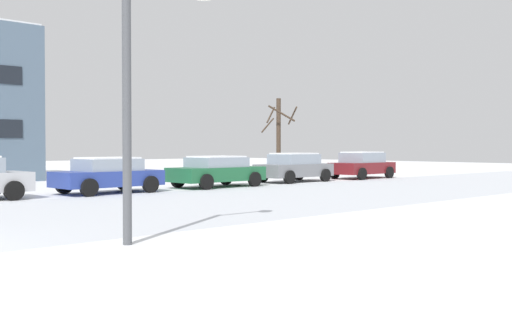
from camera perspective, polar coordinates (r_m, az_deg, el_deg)
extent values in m
cylinder|color=#4C4F54|center=(10.83, -12.28, 5.42)|extent=(0.16, 0.16, 5.07)
cylinder|color=black|center=(20.83, -22.19, -2.74)|extent=(0.65, 0.25, 0.64)
cube|color=#283D93|center=(22.99, -14.01, -1.72)|extent=(4.03, 1.96, 0.57)
cube|color=#8C99A8|center=(22.97, -14.02, -0.44)|extent=(2.25, 1.74, 0.45)
cube|color=white|center=(22.96, -14.02, 0.19)|extent=(2.04, 1.61, 0.06)
cylinder|color=black|center=(24.45, -12.52, -2.09)|extent=(0.65, 0.25, 0.64)
cylinder|color=black|center=(22.93, -10.07, -2.30)|extent=(0.65, 0.25, 0.64)
cylinder|color=black|center=(23.18, -17.90, -2.31)|extent=(0.65, 0.25, 0.64)
cylinder|color=black|center=(21.57, -15.70, -2.56)|extent=(0.65, 0.25, 0.64)
cube|color=#1E6038|center=(25.76, -3.78, -1.34)|extent=(4.32, 2.02, 0.59)
cube|color=#8C99A8|center=(25.74, -3.79, -0.21)|extent=(2.40, 1.79, 0.42)
cube|color=white|center=(25.73, -3.79, 0.33)|extent=(2.19, 1.65, 0.06)
cylinder|color=black|center=(27.38, -2.90, -1.70)|extent=(0.65, 0.25, 0.64)
cylinder|color=black|center=(26.02, -0.13, -1.86)|extent=(0.65, 0.25, 0.64)
cylinder|color=black|center=(25.62, -7.49, -1.92)|extent=(0.65, 0.25, 0.64)
cylinder|color=black|center=(24.16, -4.78, -2.11)|extent=(0.65, 0.25, 0.64)
cube|color=slate|center=(29.45, 3.69, -0.99)|extent=(4.20, 1.90, 0.62)
cube|color=#8C99A8|center=(29.44, 3.69, 0.09)|extent=(2.34, 1.68, 0.49)
cube|color=white|center=(29.43, 3.69, 0.62)|extent=(2.13, 1.55, 0.06)
cylinder|color=black|center=(31.05, 4.11, -1.35)|extent=(0.65, 0.25, 0.64)
cylinder|color=black|center=(29.93, 6.65, -1.46)|extent=(0.65, 0.25, 0.64)
cylinder|color=black|center=(29.08, 0.63, -1.53)|extent=(0.65, 0.25, 0.64)
cylinder|color=black|center=(27.88, 3.22, -1.65)|extent=(0.65, 0.25, 0.64)
cube|color=maroon|center=(33.21, 10.14, -0.76)|extent=(4.08, 1.92, 0.61)
cube|color=#8C99A8|center=(33.19, 10.15, 0.23)|extent=(2.27, 1.70, 0.53)
cube|color=white|center=(33.19, 10.15, 0.74)|extent=(2.07, 1.57, 0.06)
cylinder|color=black|center=(34.80, 10.17, -1.08)|extent=(0.65, 0.25, 0.64)
cylinder|color=black|center=(33.81, 12.65, -1.16)|extent=(0.65, 0.25, 0.64)
cylinder|color=black|center=(32.70, 7.55, -1.23)|extent=(0.65, 0.25, 0.64)
cylinder|color=black|center=(31.64, 10.11, -1.32)|extent=(0.65, 0.25, 0.64)
cylinder|color=#423326|center=(34.05, 2.17, 2.14)|extent=(0.26, 0.26, 4.51)
cylinder|color=#423326|center=(34.40, 1.13, 3.36)|extent=(1.40, 0.54, 0.91)
cylinder|color=#423326|center=(33.37, 2.48, 4.48)|extent=(1.39, 0.90, 0.92)
cylinder|color=#423326|center=(34.30, 1.43, 4.35)|extent=(1.00, 0.46, 0.99)
cylinder|color=#423326|center=(34.31, 3.52, 4.25)|extent=(0.93, 1.52, 0.97)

